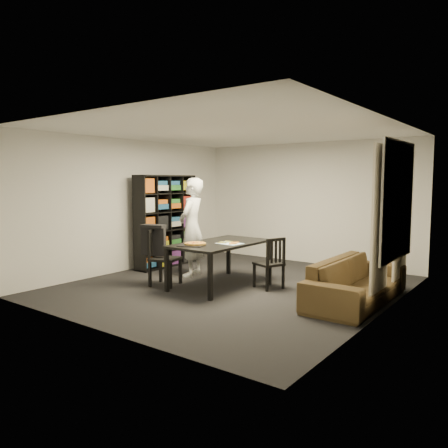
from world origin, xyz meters
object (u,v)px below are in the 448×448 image
Objects in this scene: bookshelf at (166,221)px; chair_left at (160,253)px; dining_table at (220,246)px; chair_right at (272,260)px; pepperoni_pizza at (195,244)px; sofa at (357,281)px; baking_tray at (191,245)px; person at (192,227)px.

bookshelf is 1.97× the size of chair_left.
dining_table is 2.08× the size of chair_right.
sofa is (2.37, 0.86, -0.45)m from pepperoni_pizza.
chair_left reaches higher than pepperoni_pizza.
bookshelf is at bearing 144.80° from baking_tray.
pepperoni_pizza is at bearing -101.09° from chair_left.
pepperoni_pizza is at bearing -33.24° from bookshelf.
chair_right is (2.77, -0.37, -0.46)m from bookshelf.
baking_tray reaches higher than sofa.
person is 1.13m from pepperoni_pizza.
pepperoni_pizza is (0.77, -0.81, -0.15)m from person.
person reaches higher than pepperoni_pizza.
bookshelf is 4.75× the size of baking_tray.
sofa is (2.23, 0.36, -0.36)m from dining_table.
person is at bearing -69.31° from chair_right.
chair_right is 1.35m from baking_tray.
chair_right is 1.42m from sofa.
chair_right is at bearing 21.11° from dining_table.
person is 0.84× the size of sofa.
baking_tray is at bearing -96.55° from pepperoni_pizza.
sofa is at bearing 9.27° from dining_table.
baking_tray is (0.72, -0.01, 0.20)m from chair_left.
chair_left reaches higher than baking_tray.
chair_right reaches higher than dining_table.
pepperoni_pizza is 0.16× the size of sofa.
chair_right reaches higher than pepperoni_pizza.
sofa is at bearing 20.06° from pepperoni_pizza.
bookshelf is at bearing 23.89° from chair_left.
chair_left is at bearing -146.27° from dining_table.
person is 5.25× the size of pepperoni_pizza.
bookshelf is at bearing 146.76° from pepperoni_pizza.
sofa is at bearing -90.03° from chair_left.
person is 3.20m from sofa.
bookshelf is 1.03× the size of person.
dining_table is 1.86× the size of chair_left.
baking_tray is at bearing -107.73° from chair_left.
dining_table is 2.29m from sofa.
dining_table is 5.11× the size of pepperoni_pizza.
dining_table is at bearing -48.46° from chair_right.
sofa is at bearing 112.32° from chair_right.
person is at bearing 90.99° from sofa.
person is at bearing 130.48° from baking_tray.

